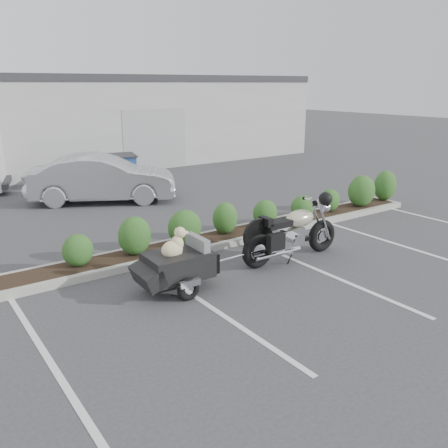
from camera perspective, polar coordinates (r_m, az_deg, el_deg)
ground at (r=9.37m, az=4.17°, el=-6.34°), size 90.00×90.00×0.00m
planter_kerb at (r=11.55m, az=1.11°, el=-1.42°), size 12.00×1.00×0.15m
building at (r=24.33m, az=-22.52°, el=11.48°), size 26.00×10.00×4.00m
motorcycle at (r=10.15m, az=8.19°, el=-1.12°), size 2.55×0.86×1.47m
pet_trailer at (r=8.62m, az=-5.65°, el=-4.80°), size 2.03×1.13×1.21m
sedan at (r=15.52m, az=-14.41°, el=5.31°), size 4.74×3.53×1.49m
dumpster at (r=17.68m, az=-13.45°, el=6.21°), size 2.04×1.64×1.18m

